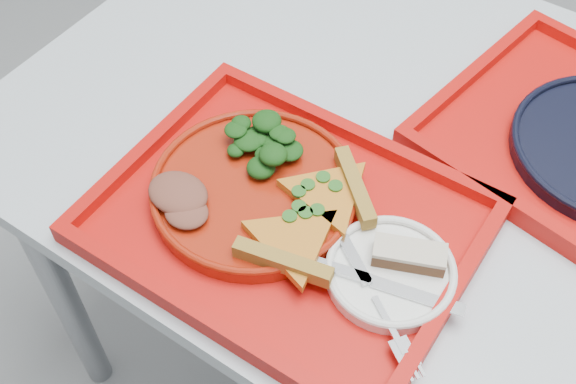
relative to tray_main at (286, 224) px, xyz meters
The scene contains 11 objects.
table 0.38m from the tray_main, 34.82° to the left, with size 1.60×0.80×0.75m.
tray_main is the anchor object (origin of this frame).
dinner_plate 0.06m from the tray_main, 169.70° to the left, with size 0.26×0.26×0.02m, color maroon.
side_plate 0.15m from the tray_main, ahead, with size 0.15×0.15×0.01m, color white.
pizza_slice_a 0.06m from the tray_main, 45.82° to the right, with size 0.13×0.12×0.02m, color gold, non-canonical shape.
pizza_slice_b 0.07m from the tray_main, 58.27° to the left, with size 0.13×0.12×0.02m, color gold, non-canonical shape.
salad_heap 0.12m from the tray_main, 142.29° to the left, with size 0.09×0.08×0.04m, color black.
meat_portion 0.14m from the tray_main, 154.60° to the right, with size 0.08×0.06×0.02m, color brown.
dessert_bar 0.16m from the tray_main, ahead, with size 0.09×0.06×0.02m.
knife 0.15m from the tray_main, ahead, with size 0.18×0.02×0.01m, color silver.
fork 0.15m from the tray_main, 15.62° to the right, with size 0.18×0.02×0.01m, color silver.
Camera 1 is at (-0.01, -0.64, 1.48)m, focal length 45.00 mm.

